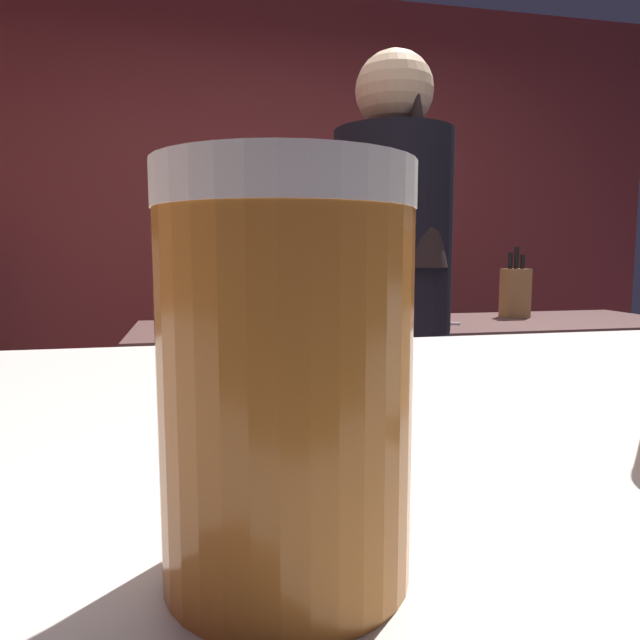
# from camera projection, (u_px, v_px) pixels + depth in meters

# --- Properties ---
(wall_back) EXTENTS (5.20, 0.10, 2.70)m
(wall_back) POSITION_uv_depth(u_px,v_px,m) (272.00, 221.00, 3.59)
(wall_back) COLOR brown
(wall_back) RESTS_ON ground
(prep_counter) EXTENTS (2.10, 0.60, 0.88)m
(prep_counter) POSITION_uv_depth(u_px,v_px,m) (416.00, 435.00, 2.23)
(prep_counter) COLOR #513532
(prep_counter) RESTS_ON ground
(back_shelf) EXTENTS (0.82, 0.36, 1.10)m
(back_shelf) POSITION_uv_depth(u_px,v_px,m) (330.00, 353.00, 3.47)
(back_shelf) COLOR #3B363B
(back_shelf) RESTS_ON ground
(bartender) EXTENTS (0.50, 0.55, 1.71)m
(bartender) POSITION_uv_depth(u_px,v_px,m) (393.00, 306.00, 1.67)
(bartender) COLOR #23253C
(bartender) RESTS_ON ground
(knife_block) EXTENTS (0.10, 0.08, 0.29)m
(knife_block) POSITION_uv_depth(u_px,v_px,m) (515.00, 292.00, 2.36)
(knife_block) COLOR olive
(knife_block) RESTS_ON prep_counter
(mixing_bowl) EXTENTS (0.18, 0.18, 0.05)m
(mixing_bowl) POSITION_uv_depth(u_px,v_px,m) (219.00, 318.00, 2.13)
(mixing_bowl) COLOR teal
(mixing_bowl) RESTS_ON prep_counter
(chefs_knife) EXTENTS (0.24, 0.11, 0.01)m
(chefs_knife) POSITION_uv_depth(u_px,v_px,m) (427.00, 323.00, 2.14)
(chefs_knife) COLOR silver
(chefs_knife) RESTS_ON prep_counter
(pint_glass_far) EXTENTS (0.08, 0.08, 0.12)m
(pint_glass_far) POSITION_uv_depth(u_px,v_px,m) (286.00, 376.00, 0.17)
(pint_glass_far) COLOR #B76926
(pint_glass_far) RESTS_ON bar_counter
(bottle_vinegar) EXTENTS (0.06, 0.06, 0.26)m
(bottle_vinegar) POSITION_uv_depth(u_px,v_px,m) (318.00, 244.00, 3.37)
(bottle_vinegar) COLOR #CAD275
(bottle_vinegar) RESTS_ON back_shelf
(bottle_olive_oil) EXTENTS (0.07, 0.07, 0.25)m
(bottle_olive_oil) POSITION_uv_depth(u_px,v_px,m) (340.00, 245.00, 3.46)
(bottle_olive_oil) COLOR red
(bottle_olive_oil) RESTS_ON back_shelf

